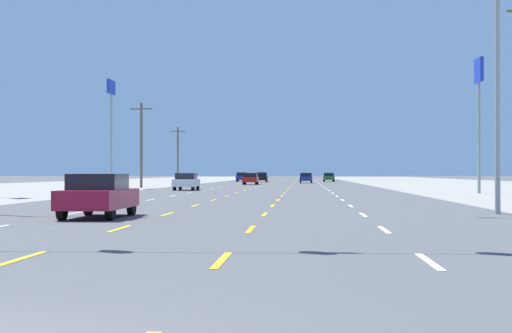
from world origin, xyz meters
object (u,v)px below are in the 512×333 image
hatchback_far_left_farthest (242,177)px  sedan_far_left_near (186,181)px  sedan_inner_left_nearest (98,195)px  sedan_inner_right_midfar (306,178)px  pole_sign_right_row_1 (479,91)px  pole_sign_left_row_2 (111,106)px  sedan_far_right_farther (329,177)px  sedan_inner_left_mid (251,179)px  streetlight_right_row_0 (480,70)px  hatchback_inner_left_far (262,177)px

hatchback_far_left_farthest → sedan_far_left_near: bearing=-89.7°
sedan_inner_left_nearest → sedan_inner_right_midfar: (7.13, 88.84, 0.00)m
pole_sign_right_row_1 → hatchback_far_left_farthest: bearing=107.0°
pole_sign_left_row_2 → sedan_far_right_farther: bearing=68.7°
sedan_inner_left_mid → streetlight_right_row_0: streetlight_right_row_0 is taller
sedan_inner_left_mid → streetlight_right_row_0: size_ratio=0.51×
pole_sign_left_row_2 → streetlight_right_row_0: pole_sign_left_row_2 is taller
sedan_far_left_near → pole_sign_left_row_2: size_ratio=0.44×
hatchback_inner_left_far → sedan_far_right_farther: hatchback_inner_left_far is taller
sedan_far_left_near → hatchback_far_left_farthest: (-0.34, 65.68, 0.03)m
sedan_inner_right_midfar → hatchback_far_left_farthest: bearing=120.1°
sedan_far_left_near → sedan_inner_left_mid: 32.40m
sedan_inner_left_nearest → sedan_inner_left_mid: bearing=89.9°
sedan_far_left_near → sedan_inner_right_midfar: (10.29, 47.35, 0.00)m
sedan_far_left_near → pole_sign_right_row_1: bearing=-22.0°
hatchback_far_left_farthest → hatchback_inner_left_far: bearing=-62.8°
hatchback_far_left_farthest → pole_sign_left_row_2: size_ratio=0.38×
sedan_far_left_near → sedan_inner_left_mid: bearing=84.1°
sedan_far_right_farther → pole_sign_left_row_2: bearing=-111.3°
streetlight_right_row_0 → hatchback_inner_left_far: bearing=97.6°
streetlight_right_row_0 → pole_sign_left_row_2: bearing=118.4°
hatchback_far_left_farthest → sedan_far_right_farther: bearing=-5.2°
sedan_far_left_near → streetlight_right_row_0: streetlight_right_row_0 is taller
pole_sign_left_row_2 → streetlight_right_row_0: bearing=-61.6°
pole_sign_right_row_1 → sedan_far_left_near: bearing=158.0°
sedan_inner_left_nearest → streetlight_right_row_0: 14.30m
sedan_inner_left_nearest → hatchback_far_left_farthest: size_ratio=1.15×
sedan_far_right_farther → pole_sign_left_row_2: 61.75m
sedan_inner_left_nearest → sedan_far_right_farther: bearing=84.1°
hatchback_far_left_farthest → pole_sign_right_row_1: (22.92, -74.80, 6.61)m
sedan_far_right_farther → streetlight_right_row_0: size_ratio=0.51×
sedan_inner_left_nearest → sedan_inner_left_mid: 73.72m
pole_sign_right_row_1 → sedan_inner_left_mid: bearing=115.0°
hatchback_far_left_farthest → pole_sign_left_row_2: 59.40m
hatchback_inner_left_far → streetlight_right_row_0: streetlight_right_row_0 is taller
sedan_inner_left_mid → streetlight_right_row_0: 71.88m
sedan_far_left_near → pole_sign_right_row_1: pole_sign_right_row_1 is taller
sedan_inner_right_midfar → hatchback_inner_left_far: (-6.89, 11.04, 0.03)m
sedan_far_left_near → sedan_far_right_farther: size_ratio=1.00×
sedan_inner_right_midfar → hatchback_far_left_farthest: size_ratio=1.15×
sedan_inner_right_midfar → sedan_far_right_farther: (3.78, 17.03, 0.00)m
sedan_inner_left_nearest → sedan_far_left_near: (-3.16, 41.50, 0.00)m
sedan_inner_left_nearest → sedan_far_right_farther: same height
sedan_inner_right_midfar → hatchback_inner_left_far: bearing=122.0°
pole_sign_left_row_2 → pole_sign_right_row_1: pole_sign_left_row_2 is taller
sedan_inner_right_midfar → pole_sign_right_row_1: 58.17m
sedan_inner_left_mid → hatchback_far_left_farthest: (-3.68, 33.45, 0.03)m
hatchback_inner_left_far → streetlight_right_row_0: bearing=-82.4°
streetlight_right_row_0 → sedan_inner_left_mid: bearing=100.5°
sedan_inner_left_mid → sedan_inner_right_midfar: (6.95, 15.12, 0.00)m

